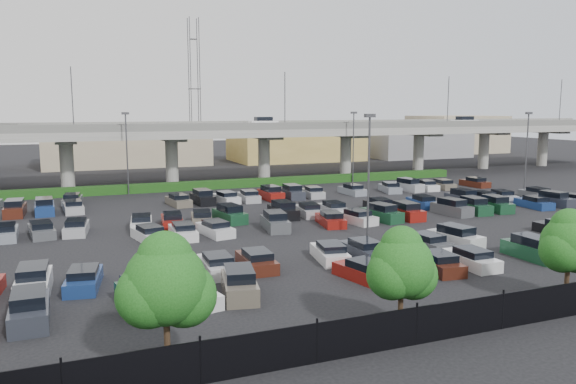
# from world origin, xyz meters

# --- Properties ---
(ground) EXTENTS (280.00, 280.00, 0.00)m
(ground) POSITION_xyz_m (0.00, 0.00, 0.00)
(ground) COLOR black
(overpass) EXTENTS (150.00, 13.00, 15.80)m
(overpass) POSITION_xyz_m (-0.21, 32.01, 6.97)
(overpass) COLOR gray
(overpass) RESTS_ON ground
(hedge) EXTENTS (66.00, 1.60, 1.10)m
(hedge) POSITION_xyz_m (0.00, 25.00, 0.55)
(hedge) COLOR #143D11
(hedge) RESTS_ON ground
(fence) EXTENTS (70.00, 0.10, 2.00)m
(fence) POSITION_xyz_m (-0.05, -28.00, 0.90)
(fence) COLOR black
(fence) RESTS_ON ground
(tree_row) EXTENTS (65.07, 3.66, 5.94)m
(tree_row) POSITION_xyz_m (0.70, -26.53, 3.52)
(tree_row) COLOR #332316
(tree_row) RESTS_ON ground
(parked_cars) EXTENTS (63.09, 41.65, 1.67)m
(parked_cars) POSITION_xyz_m (-0.80, -3.03, 0.62)
(parked_cars) COLOR maroon
(parked_cars) RESTS_ON ground
(light_poles) EXTENTS (66.90, 48.38, 10.30)m
(light_poles) POSITION_xyz_m (-4.13, 2.00, 6.24)
(light_poles) COLOR #444449
(light_poles) RESTS_ON ground
(distant_buildings) EXTENTS (138.00, 24.00, 9.00)m
(distant_buildings) POSITION_xyz_m (12.38, 61.81, 3.74)
(distant_buildings) COLOR gray
(distant_buildings) RESTS_ON ground
(comm_tower) EXTENTS (2.40, 2.40, 30.00)m
(comm_tower) POSITION_xyz_m (4.00, 74.00, 15.61)
(comm_tower) COLOR #444449
(comm_tower) RESTS_ON ground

